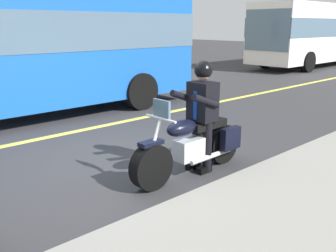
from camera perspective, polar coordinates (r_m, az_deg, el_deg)
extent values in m
plane|color=#333335|center=(6.50, -8.47, -5.14)|extent=(80.00, 80.00, 0.00)
cube|color=#E5DB4C|center=(8.17, -16.31, -1.30)|extent=(60.00, 0.16, 0.01)
cylinder|color=black|center=(5.23, -2.58, -6.30)|extent=(0.66, 0.21, 0.66)
cylinder|color=black|center=(6.28, 8.21, -2.67)|extent=(0.66, 0.21, 0.66)
cube|color=silver|center=(5.72, 3.51, -3.43)|extent=(0.57, 0.29, 0.32)
ellipsoid|color=black|center=(5.47, 2.13, -0.32)|extent=(0.57, 0.29, 0.24)
cube|color=black|center=(5.87, 5.91, 0.29)|extent=(0.71, 0.29, 0.12)
cube|color=black|center=(6.07, 9.58, -1.88)|extent=(0.40, 0.13, 0.36)
cube|color=black|center=(6.34, 6.43, -1.04)|extent=(0.40, 0.13, 0.36)
cylinder|color=silver|center=(5.15, -2.45, -3.45)|extent=(0.35, 0.06, 0.76)
cylinder|color=silver|center=(5.13, -1.15, 1.18)|extent=(0.05, 0.60, 0.04)
cube|color=black|center=(5.11, -2.63, -2.65)|extent=(0.36, 0.17, 0.06)
cylinder|color=silver|center=(5.88, 6.64, -4.61)|extent=(0.90, 0.10, 0.08)
cube|color=slate|center=(5.12, -0.99, 2.51)|extent=(0.05, 0.32, 0.28)
cylinder|color=black|center=(5.82, 6.07, -3.15)|extent=(0.14, 0.14, 0.84)
cube|color=black|center=(5.90, 5.58, -6.69)|extent=(0.26, 0.12, 0.10)
cylinder|color=black|center=(5.97, 4.33, -2.63)|extent=(0.14, 0.14, 0.84)
cube|color=black|center=(6.05, 3.87, -6.08)|extent=(0.26, 0.12, 0.10)
cube|color=black|center=(5.71, 5.35, 3.80)|extent=(0.33, 0.41, 0.60)
cube|color=navy|center=(5.60, 4.25, 3.18)|extent=(0.03, 0.07, 0.44)
cylinder|color=black|center=(5.43, 5.84, 3.82)|extent=(0.55, 0.11, 0.28)
cylinder|color=black|center=(5.72, 2.51, 4.48)|extent=(0.55, 0.11, 0.28)
sphere|color=tan|center=(5.64, 5.46, 8.08)|extent=(0.22, 0.22, 0.22)
sphere|color=black|center=(5.64, 5.47, 8.59)|extent=(0.28, 0.28, 0.28)
cube|color=white|center=(23.21, 22.62, 13.02)|extent=(11.00, 2.50, 2.85)
cube|color=slate|center=(23.20, 22.70, 13.82)|extent=(11.04, 2.52, 0.90)
cube|color=slate|center=(18.42, 14.95, 14.05)|extent=(0.06, 2.40, 1.90)
cube|color=white|center=(23.22, 23.00, 16.64)|extent=(11.00, 2.50, 0.10)
cylinder|color=black|center=(19.52, 20.74, 9.21)|extent=(1.00, 0.30, 1.00)
cylinder|color=black|center=(20.74, 14.80, 9.99)|extent=(1.00, 0.30, 1.00)
cylinder|color=black|center=(26.66, 23.05, 10.37)|extent=(1.00, 0.30, 1.00)
cube|color=slate|center=(12.15, -0.66, 14.13)|extent=(0.06, 2.40, 1.90)
cylinder|color=black|center=(12.13, -11.26, 6.72)|extent=(1.00, 0.30, 1.00)
cylinder|color=black|center=(10.17, -4.22, 5.35)|extent=(1.00, 0.30, 1.00)
cube|color=slate|center=(19.13, -9.57, 14.37)|extent=(1.10, 0.06, 1.60)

